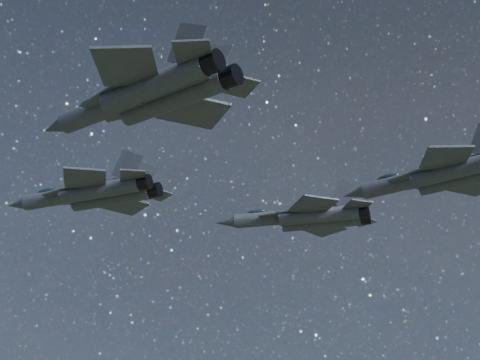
# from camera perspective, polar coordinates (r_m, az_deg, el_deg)

# --- Properties ---
(jet_lead) EXTENTS (18.93, 13.19, 4.76)m
(jet_lead) POSITION_cam_1_polar(r_m,az_deg,el_deg) (77.29, -11.27, -1.02)
(jet_lead) COLOR #32353F
(jet_left) EXTENTS (18.94, 13.51, 4.84)m
(jet_left) POSITION_cam_1_polar(r_m,az_deg,el_deg) (85.62, 5.23, -2.89)
(jet_left) COLOR #32353F
(jet_right) EXTENTS (19.01, 12.67, 4.83)m
(jet_right) POSITION_cam_1_polar(r_m,az_deg,el_deg) (54.35, -7.14, 6.63)
(jet_right) COLOR #32353F
(jet_slot) EXTENTS (16.93, 11.30, 4.29)m
(jet_slot) POSITION_cam_1_polar(r_m,az_deg,el_deg) (65.77, 15.70, 0.45)
(jet_slot) COLOR #32353F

